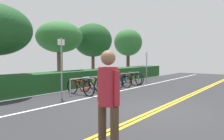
{
  "coord_description": "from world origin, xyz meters",
  "views": [
    {
      "loc": [
        -6.08,
        -2.89,
        1.67
      ],
      "look_at": [
        2.24,
        3.4,
        1.05
      ],
      "focal_mm": 34.39,
      "sensor_mm": 36.0,
      "label": 1
    }
  ],
  "objects_px": {
    "bicycle_3": "(110,82)",
    "tree_far_right": "(93,40)",
    "sign_post_near": "(61,62)",
    "tree_extra": "(128,43)",
    "bike_rack": "(111,78)",
    "bicycle_2": "(101,84)",
    "pedestrian": "(108,96)",
    "sign_post_far": "(147,64)",
    "bicycle_1": "(93,85)",
    "bicycle_4": "(119,81)",
    "bicycle_6": "(134,78)",
    "tree_mid": "(60,37)",
    "bicycle_0": "(80,87)",
    "bicycle_5": "(128,79)"
  },
  "relations": [
    {
      "from": "bicycle_3",
      "to": "tree_far_right",
      "type": "xyz_separation_m",
      "value": [
        2.74,
        3.67,
        2.57
      ]
    },
    {
      "from": "bike_rack",
      "to": "pedestrian",
      "type": "relative_size",
      "value": 3.32
    },
    {
      "from": "bicycle_2",
      "to": "bicycle_5",
      "type": "xyz_separation_m",
      "value": [
        2.38,
        -0.09,
        0.04
      ]
    },
    {
      "from": "bike_rack",
      "to": "pedestrian",
      "type": "xyz_separation_m",
      "value": [
        -6.44,
        -4.84,
        0.47
      ]
    },
    {
      "from": "pedestrian",
      "to": "tree_extra",
      "type": "relative_size",
      "value": 0.42
    },
    {
      "from": "bicycle_2",
      "to": "bicycle_4",
      "type": "bearing_deg",
      "value": -2.07
    },
    {
      "from": "bicycle_0",
      "to": "bicycle_3",
      "type": "xyz_separation_m",
      "value": [
        2.41,
        0.22,
        0.01
      ]
    },
    {
      "from": "sign_post_near",
      "to": "sign_post_far",
      "type": "distance_m",
      "value": 6.99
    },
    {
      "from": "bike_rack",
      "to": "bicycle_2",
      "type": "xyz_separation_m",
      "value": [
        -0.76,
        0.06,
        -0.24
      ]
    },
    {
      "from": "bicycle_6",
      "to": "sign_post_near",
      "type": "xyz_separation_m",
      "value": [
        -5.88,
        -0.19,
        1.1
      ]
    },
    {
      "from": "bicycle_3",
      "to": "tree_far_right",
      "type": "relative_size",
      "value": 0.41
    },
    {
      "from": "sign_post_near",
      "to": "tree_mid",
      "type": "height_order",
      "value": "tree_mid"
    },
    {
      "from": "bicycle_0",
      "to": "pedestrian",
      "type": "height_order",
      "value": "pedestrian"
    },
    {
      "from": "bicycle_0",
      "to": "sign_post_near",
      "type": "xyz_separation_m",
      "value": [
        -1.07,
        -0.02,
        1.12
      ]
    },
    {
      "from": "bike_rack",
      "to": "bicycle_1",
      "type": "bearing_deg",
      "value": -175.86
    },
    {
      "from": "bicycle_2",
      "to": "sign_post_far",
      "type": "relative_size",
      "value": 0.85
    },
    {
      "from": "bike_rack",
      "to": "tree_extra",
      "type": "distance_m",
      "value": 8.65
    },
    {
      "from": "bicycle_6",
      "to": "tree_mid",
      "type": "relative_size",
      "value": 0.44
    },
    {
      "from": "sign_post_near",
      "to": "tree_extra",
      "type": "distance_m",
      "value": 11.7
    },
    {
      "from": "sign_post_near",
      "to": "tree_mid",
      "type": "bearing_deg",
      "value": 51.44
    },
    {
      "from": "bicycle_1",
      "to": "pedestrian",
      "type": "distance_m",
      "value": 6.78
    },
    {
      "from": "bicycle_0",
      "to": "bicycle_5",
      "type": "bearing_deg",
      "value": 1.39
    },
    {
      "from": "bicycle_0",
      "to": "tree_far_right",
      "type": "xyz_separation_m",
      "value": [
        5.15,
        3.89,
        2.58
      ]
    },
    {
      "from": "bicycle_1",
      "to": "bicycle_2",
      "type": "height_order",
      "value": "bicycle_1"
    },
    {
      "from": "tree_far_right",
      "to": "bicycle_6",
      "type": "bearing_deg",
      "value": -95.15
    },
    {
      "from": "bike_rack",
      "to": "bicycle_3",
      "type": "bearing_deg",
      "value": 110.25
    },
    {
      "from": "sign_post_near",
      "to": "tree_extra",
      "type": "relative_size",
      "value": 0.58
    },
    {
      "from": "bike_rack",
      "to": "pedestrian",
      "type": "bearing_deg",
      "value": -143.1
    },
    {
      "from": "bicycle_2",
      "to": "tree_mid",
      "type": "relative_size",
      "value": 0.43
    },
    {
      "from": "bicycle_2",
      "to": "sign_post_near",
      "type": "distance_m",
      "value": 2.99
    },
    {
      "from": "bicycle_2",
      "to": "tree_far_right",
      "type": "relative_size",
      "value": 0.41
    },
    {
      "from": "bicycle_2",
      "to": "sign_post_far",
      "type": "bearing_deg",
      "value": -4.76
    },
    {
      "from": "bicycle_6",
      "to": "tree_mid",
      "type": "height_order",
      "value": "tree_mid"
    },
    {
      "from": "bicycle_1",
      "to": "sign_post_far",
      "type": "xyz_separation_m",
      "value": [
        5.1,
        -0.17,
        0.86
      ]
    },
    {
      "from": "tree_far_right",
      "to": "sign_post_far",
      "type": "bearing_deg",
      "value": -79.32
    },
    {
      "from": "pedestrian",
      "to": "tree_mid",
      "type": "xyz_separation_m",
      "value": [
        5.97,
        8.5,
        1.87
      ]
    },
    {
      "from": "bicycle_4",
      "to": "bike_rack",
      "type": "bearing_deg",
      "value": -179.49
    },
    {
      "from": "pedestrian",
      "to": "bicycle_1",
      "type": "bearing_deg",
      "value": 44.44
    },
    {
      "from": "pedestrian",
      "to": "sign_post_far",
      "type": "xyz_separation_m",
      "value": [
        9.91,
        4.55,
        0.19
      ]
    },
    {
      "from": "bicycle_6",
      "to": "sign_post_far",
      "type": "height_order",
      "value": "sign_post_far"
    },
    {
      "from": "bicycle_1",
      "to": "sign_post_near",
      "type": "bearing_deg",
      "value": -178.92
    },
    {
      "from": "tree_far_right",
      "to": "tree_extra",
      "type": "distance_m",
      "value": 4.71
    },
    {
      "from": "bike_rack",
      "to": "sign_post_far",
      "type": "bearing_deg",
      "value": -4.78
    },
    {
      "from": "bike_rack",
      "to": "bicycle_0",
      "type": "distance_m",
      "value": 2.46
    },
    {
      "from": "bicycle_4",
      "to": "bicycle_5",
      "type": "distance_m",
      "value": 0.86
    },
    {
      "from": "bike_rack",
      "to": "bicycle_6",
      "type": "xyz_separation_m",
      "value": [
        2.37,
        0.03,
        -0.2
      ]
    },
    {
      "from": "bicycle_3",
      "to": "pedestrian",
      "type": "bearing_deg",
      "value": -142.44
    },
    {
      "from": "bicycle_6",
      "to": "tree_mid",
      "type": "bearing_deg",
      "value": 128.01
    },
    {
      "from": "sign_post_far",
      "to": "pedestrian",
      "type": "bearing_deg",
      "value": -155.36
    },
    {
      "from": "bicycle_1",
      "to": "bicycle_3",
      "type": "distance_m",
      "value": 1.61
    }
  ]
}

